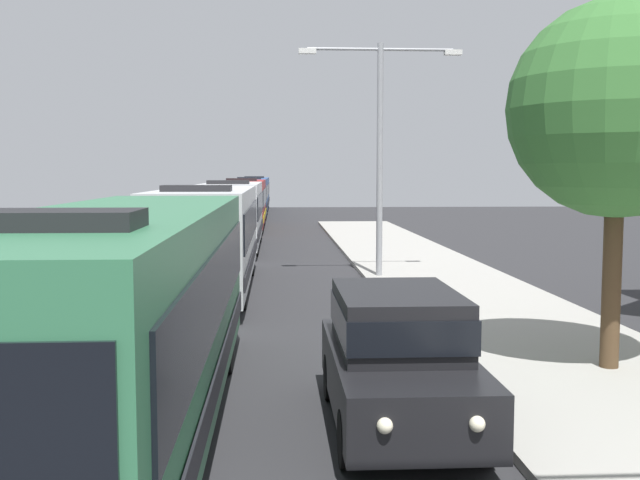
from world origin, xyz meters
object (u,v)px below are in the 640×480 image
at_px(bus_lead, 122,312).
at_px(white_suv, 398,353).
at_px(bus_fourth_in_line, 244,202).
at_px(bus_tail_end, 256,192).
at_px(roadside_tree, 618,110).
at_px(bus_middle, 233,212).
at_px(bus_second_in_line, 209,234).
at_px(streetlamp_mid, 380,134).
at_px(bus_rear, 251,196).

distance_m(bus_lead, white_suv, 3.76).
distance_m(bus_fourth_in_line, white_suv, 37.47).
relative_size(bus_tail_end, roadside_tree, 1.85).
xyz_separation_m(bus_middle, white_suv, (3.70, -25.01, -0.66)).
xyz_separation_m(bus_tail_end, roadside_tree, (7.80, -59.82, 2.90)).
relative_size(bus_middle, roadside_tree, 1.76).
bearing_deg(roadside_tree, white_suv, -149.68).
xyz_separation_m(bus_fourth_in_line, bus_tail_end, (-0.00, 24.94, -0.00)).
bearing_deg(white_suv, roadside_tree, 30.32).
xyz_separation_m(bus_lead, white_suv, (3.70, 0.24, -0.66)).
relative_size(bus_fourth_in_line, roadside_tree, 1.86).
height_order(bus_second_in_line, streetlamp_mid, streetlamp_mid).
distance_m(bus_rear, streetlamp_mid, 35.77).
height_order(bus_fourth_in_line, roadside_tree, roadside_tree).
bearing_deg(bus_fourth_in_line, bus_middle, -90.00).
bearing_deg(bus_tail_end, roadside_tree, -82.57).
relative_size(bus_second_in_line, bus_middle, 1.01).
height_order(bus_second_in_line, bus_tail_end, same).
relative_size(white_suv, roadside_tree, 0.72).
bearing_deg(streetlamp_mid, bus_tail_end, 96.44).
relative_size(bus_lead, white_suv, 2.56).
height_order(bus_lead, streetlamp_mid, streetlamp_mid).
relative_size(bus_second_in_line, streetlamp_mid, 1.48).
xyz_separation_m(streetlamp_mid, roadside_tree, (2.41, -11.97, -0.19)).
xyz_separation_m(white_suv, roadside_tree, (4.11, 2.40, 3.55)).
height_order(bus_middle, bus_rear, same).
height_order(bus_middle, bus_tail_end, same).
height_order(bus_tail_end, white_suv, bus_tail_end).
bearing_deg(bus_second_in_line, bus_rear, 90.00).
distance_m(bus_lead, bus_fourth_in_line, 37.53).
distance_m(white_suv, streetlamp_mid, 14.95).
bearing_deg(bus_second_in_line, bus_fourth_in_line, 90.00).
bearing_deg(roadside_tree, bus_second_in_line, 127.59).
distance_m(bus_lead, bus_second_in_line, 12.78).
relative_size(bus_rear, streetlamp_mid, 1.56).
bearing_deg(roadside_tree, bus_fourth_in_line, 102.61).
height_order(bus_middle, streetlamp_mid, streetlamp_mid).
xyz_separation_m(bus_second_in_line, bus_fourth_in_line, (0.00, 24.75, 0.00)).
relative_size(bus_fourth_in_line, bus_tail_end, 1.01).
bearing_deg(white_suv, bus_fourth_in_line, 95.66).
bearing_deg(bus_lead, roadside_tree, 18.70).
distance_m(bus_rear, roadside_tree, 47.92).
bearing_deg(bus_tail_end, streetlamp_mid, -83.56).
distance_m(bus_second_in_line, roadside_tree, 13.12).
relative_size(bus_second_in_line, bus_fourth_in_line, 0.95).
height_order(bus_lead, bus_rear, same).
bearing_deg(bus_tail_end, bus_middle, -90.00).
relative_size(bus_lead, streetlamp_mid, 1.54).
height_order(bus_lead, bus_middle, same).
bearing_deg(streetlamp_mid, bus_rear, 98.71).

